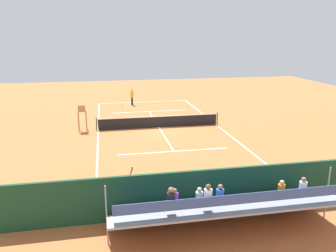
# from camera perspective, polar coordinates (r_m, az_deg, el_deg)

# --- Properties ---
(ground_plane) EXTENTS (60.00, 60.00, 0.00)m
(ground_plane) POSITION_cam_1_polar(r_m,az_deg,el_deg) (27.99, -1.55, -0.23)
(ground_plane) COLOR #BC6033
(court_line_markings) EXTENTS (10.10, 22.20, 0.01)m
(court_line_markings) POSITION_cam_1_polar(r_m,az_deg,el_deg) (28.02, -1.56, -0.21)
(court_line_markings) COLOR white
(court_line_markings) RESTS_ON ground
(tennis_net) EXTENTS (10.30, 0.10, 1.07)m
(tennis_net) POSITION_cam_1_polar(r_m,az_deg,el_deg) (27.86, -1.56, 0.76)
(tennis_net) COLOR black
(tennis_net) RESTS_ON ground
(backdrop_wall) EXTENTS (18.00, 0.16, 2.00)m
(backdrop_wall) POSITION_cam_1_polar(r_m,az_deg,el_deg) (14.85, 7.46, -10.88)
(backdrop_wall) COLOR #194228
(backdrop_wall) RESTS_ON ground
(bleacher_stand) EXTENTS (9.06, 2.40, 2.48)m
(bleacher_stand) POSITION_cam_1_polar(r_m,az_deg,el_deg) (13.74, 9.26, -13.52)
(bleacher_stand) COLOR gray
(bleacher_stand) RESTS_ON ground
(umpire_chair) EXTENTS (0.67, 0.67, 2.14)m
(umpire_chair) POSITION_cam_1_polar(r_m,az_deg,el_deg) (27.51, -14.47, 1.83)
(umpire_chair) COLOR #A88456
(umpire_chair) RESTS_ON ground
(courtside_bench) EXTENTS (1.80, 0.40, 0.93)m
(courtside_bench) POSITION_cam_1_polar(r_m,az_deg,el_deg) (16.28, 12.92, -10.42)
(courtside_bench) COLOR #234C2D
(courtside_bench) RESTS_ON ground
(equipment_bag) EXTENTS (0.90, 0.36, 0.36)m
(equipment_bag) POSITION_cam_1_polar(r_m,az_deg,el_deg) (15.82, 7.79, -12.48)
(equipment_bag) COLOR black
(equipment_bag) RESTS_ON ground
(tennis_player) EXTENTS (0.44, 0.56, 1.93)m
(tennis_player) POSITION_cam_1_polar(r_m,az_deg,el_deg) (36.96, -6.18, 5.15)
(tennis_player) COLOR black
(tennis_player) RESTS_ON ground
(tennis_racket) EXTENTS (0.56, 0.45, 0.03)m
(tennis_racket) POSITION_cam_1_polar(r_m,az_deg,el_deg) (36.60, -7.24, 3.42)
(tennis_racket) COLOR black
(tennis_racket) RESTS_ON ground
(tennis_ball_near) EXTENTS (0.07, 0.07, 0.07)m
(tennis_ball_near) POSITION_cam_1_polar(r_m,az_deg,el_deg) (33.38, -4.09, 2.37)
(tennis_ball_near) COLOR #CCDB33
(tennis_ball_near) RESTS_ON ground
(tennis_ball_far) EXTENTS (0.07, 0.07, 0.07)m
(tennis_ball_far) POSITION_cam_1_polar(r_m,az_deg,el_deg) (36.24, -2.32, 3.43)
(tennis_ball_far) COLOR #CCDB33
(tennis_ball_far) RESTS_ON ground
(line_judge) EXTENTS (0.45, 0.56, 1.93)m
(line_judge) POSITION_cam_1_polar(r_m,az_deg,el_deg) (15.03, -5.95, -10.42)
(line_judge) COLOR #232328
(line_judge) RESTS_ON ground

